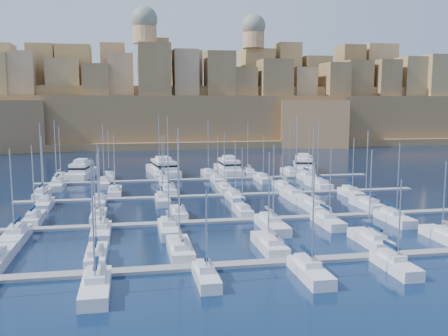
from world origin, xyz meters
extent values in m
plane|color=black|center=(0.00, 0.00, 0.00)|extent=(600.00, 600.00, 0.00)
cube|color=slate|center=(0.00, -34.00, 0.20)|extent=(84.00, 2.00, 0.40)
cube|color=slate|center=(0.00, -12.00, 0.20)|extent=(84.00, 2.00, 0.40)
cube|color=slate|center=(0.00, 10.00, 0.20)|extent=(84.00, 2.00, 0.40)
cube|color=slate|center=(0.00, 32.00, 0.20)|extent=(84.00, 2.00, 0.40)
cube|color=silver|center=(-23.80, -28.83, 0.51)|extent=(2.50, 8.34, 1.62)
cube|color=silver|center=(-23.80, -29.66, 1.67)|extent=(1.75, 3.75, 0.70)
cylinder|color=#9EA0A8|center=(-23.80, -28.41, 6.75)|extent=(0.18, 0.18, 10.87)
cube|color=#081B3A|center=(-23.80, -30.08, 2.72)|extent=(0.35, 3.34, 0.35)
cube|color=silver|center=(-13.35, -28.13, 0.54)|extent=(2.92, 9.74, 1.69)
cube|color=silver|center=(-13.35, -29.10, 1.74)|extent=(2.05, 4.38, 0.70)
cylinder|color=#9EA0A8|center=(-13.35, -27.64, 8.86)|extent=(0.18, 0.18, 14.94)
cube|color=#595B60|center=(-13.35, -29.59, 2.79)|extent=(0.35, 3.90, 0.35)
cube|color=silver|center=(-1.40, -28.20, 0.54)|extent=(2.88, 9.59, 1.68)
cube|color=silver|center=(-1.40, -29.16, 1.73)|extent=(2.01, 4.32, 0.70)
cylinder|color=#9EA0A8|center=(-1.40, -27.72, 7.21)|extent=(0.18, 0.18, 11.66)
cube|color=#595B60|center=(-1.40, -29.64, 2.78)|extent=(0.35, 3.84, 0.35)
cube|color=silver|center=(12.95, -28.49, 0.53)|extent=(2.71, 9.03, 1.65)
cube|color=silver|center=(12.95, -29.39, 1.70)|extent=(1.90, 4.06, 0.70)
cylinder|color=#9EA0A8|center=(12.95, -28.03, 7.24)|extent=(0.18, 0.18, 11.78)
cube|color=#081B3A|center=(12.95, -29.84, 2.75)|extent=(0.35, 3.61, 0.35)
cube|color=silver|center=(24.19, -28.64, 0.52)|extent=(2.62, 8.72, 1.64)
cube|color=silver|center=(24.19, -29.51, 1.69)|extent=(1.83, 3.93, 0.70)
cylinder|color=#9EA0A8|center=(24.19, -28.20, 6.32)|extent=(0.18, 0.18, 9.97)
cube|color=silver|center=(-23.19, -39.82, 0.54)|extent=(2.89, 9.64, 1.68)
cube|color=silver|center=(-23.19, -38.85, 1.73)|extent=(2.02, 4.34, 0.70)
cylinder|color=#9EA0A8|center=(-23.19, -40.30, 7.72)|extent=(0.18, 0.18, 12.68)
cube|color=#081B3A|center=(-23.19, -38.37, 2.78)|extent=(0.35, 3.85, 0.35)
cube|color=silver|center=(-11.55, -38.79, 0.49)|extent=(2.28, 7.59, 1.58)
cube|color=silver|center=(-11.55, -38.04, 1.63)|extent=(1.59, 3.41, 0.70)
cylinder|color=#9EA0A8|center=(-11.55, -39.17, 5.83)|extent=(0.18, 0.18, 9.10)
cube|color=#081B3A|center=(-11.55, -37.66, 2.68)|extent=(0.35, 3.04, 0.35)
cube|color=silver|center=(0.15, -39.46, 0.52)|extent=(2.67, 8.91, 1.65)
cube|color=silver|center=(0.15, -38.56, 1.70)|extent=(1.87, 4.01, 0.70)
cylinder|color=#9EA0A8|center=(0.15, -39.90, 7.24)|extent=(0.18, 0.18, 11.78)
cube|color=#081B3A|center=(0.15, -38.12, 2.75)|extent=(0.35, 3.56, 0.35)
cube|color=silver|center=(10.76, -39.12, 0.51)|extent=(2.47, 8.25, 1.61)
cube|color=silver|center=(10.76, -38.30, 1.66)|extent=(1.73, 3.71, 0.70)
cylinder|color=#9EA0A8|center=(10.76, -39.54, 6.09)|extent=(0.18, 0.18, 9.56)
cube|color=#081B3A|center=(10.76, -37.89, 2.71)|extent=(0.35, 3.30, 0.35)
cube|color=silver|center=(-34.95, -6.79, 0.51)|extent=(2.53, 8.42, 1.62)
cube|color=silver|center=(-34.95, -7.63, 1.67)|extent=(1.77, 3.79, 0.70)
cylinder|color=#9EA0A8|center=(-34.95, -6.37, 6.98)|extent=(0.18, 0.18, 11.32)
cube|color=#081B3A|center=(-34.95, -8.05, 2.72)|extent=(0.35, 3.37, 0.35)
cube|color=silver|center=(-24.80, -6.92, 0.50)|extent=(2.45, 8.15, 1.61)
cube|color=silver|center=(-24.80, -7.74, 1.66)|extent=(1.71, 3.67, 0.70)
cylinder|color=#9EA0A8|center=(-24.80, -6.52, 6.17)|extent=(0.18, 0.18, 9.73)
cube|color=#595B60|center=(-24.80, -8.15, 2.71)|extent=(0.35, 3.26, 0.35)
cube|color=silver|center=(-11.44, -6.95, 0.50)|extent=(2.43, 8.11, 1.61)
cube|color=silver|center=(-11.44, -7.76, 1.66)|extent=(1.70, 3.65, 0.70)
cylinder|color=#9EA0A8|center=(-11.44, -6.54, 7.33)|extent=(0.18, 0.18, 12.05)
cube|color=#081B3A|center=(-11.44, -8.16, 2.71)|extent=(0.35, 3.24, 0.35)
cube|color=silver|center=(-0.26, -7.08, 0.50)|extent=(2.35, 7.83, 1.59)
cube|color=silver|center=(-0.26, -7.87, 1.64)|extent=(1.64, 3.52, 0.70)
cylinder|color=#9EA0A8|center=(-0.26, -6.69, 6.46)|extent=(0.18, 0.18, 10.34)
cube|color=#081B3A|center=(-0.26, -8.26, 2.69)|extent=(0.35, 3.13, 0.35)
cube|color=silver|center=(13.14, -5.93, 0.55)|extent=(3.04, 10.15, 1.71)
cube|color=silver|center=(13.14, -6.94, 1.76)|extent=(2.13, 4.57, 0.70)
cylinder|color=#9EA0A8|center=(13.14, -5.42, 8.19)|extent=(0.18, 0.18, 13.57)
cube|color=#595B60|center=(13.14, -7.45, 2.81)|extent=(0.35, 4.06, 0.35)
cube|color=silver|center=(23.52, -6.33, 0.53)|extent=(2.80, 9.34, 1.67)
cube|color=silver|center=(23.52, -7.26, 1.72)|extent=(1.96, 4.20, 0.70)
cylinder|color=#9EA0A8|center=(23.52, -5.86, 7.84)|extent=(0.18, 0.18, 12.95)
cube|color=#081B3A|center=(23.52, -7.73, 2.77)|extent=(0.35, 3.74, 0.35)
cube|color=silver|center=(-35.58, -17.96, 0.55)|extent=(2.97, 9.91, 1.70)
cube|color=silver|center=(-35.58, -16.97, 1.75)|extent=(2.08, 4.46, 0.70)
cylinder|color=#9EA0A8|center=(-35.58, -18.45, 7.31)|extent=(0.18, 0.18, 11.83)
cube|color=#081B3A|center=(-35.58, -16.47, 2.80)|extent=(0.35, 3.97, 0.35)
cube|color=silver|center=(-23.83, -17.55, 0.53)|extent=(2.73, 9.10, 1.65)
cube|color=silver|center=(-23.83, -16.64, 1.70)|extent=(1.91, 4.09, 0.70)
cylinder|color=#9EA0A8|center=(-23.83, -18.00, 7.24)|extent=(0.18, 0.18, 11.78)
cube|color=#595B60|center=(-23.83, -16.18, 2.75)|extent=(0.35, 3.64, 0.35)
cube|color=silver|center=(-13.98, -17.71, 0.54)|extent=(2.83, 9.43, 1.67)
cube|color=silver|center=(-13.98, -16.77, 1.72)|extent=(1.98, 4.24, 0.70)
cylinder|color=#9EA0A8|center=(-13.98, -18.19, 7.25)|extent=(0.18, 0.18, 11.76)
cube|color=#595B60|center=(-13.98, -16.30, 2.77)|extent=(0.35, 3.77, 0.35)
cube|color=silver|center=(1.86, -18.22, 0.56)|extent=(3.13, 10.44, 1.72)
cube|color=silver|center=(1.86, -17.18, 1.77)|extent=(2.19, 4.70, 0.70)
cylinder|color=#9EA0A8|center=(1.86, -18.74, 7.31)|extent=(0.18, 0.18, 11.78)
cube|color=#595B60|center=(1.86, -16.65, 2.82)|extent=(0.35, 4.18, 0.35)
cube|color=silver|center=(11.35, -17.48, 0.52)|extent=(2.69, 8.96, 1.65)
cube|color=silver|center=(11.35, -16.58, 1.70)|extent=(1.88, 4.03, 0.70)
cylinder|color=#9EA0A8|center=(11.35, -17.93, 6.96)|extent=(0.18, 0.18, 11.22)
cube|color=#081B3A|center=(11.35, -16.14, 2.75)|extent=(0.35, 3.58, 0.35)
cube|color=silver|center=(22.83, -17.63, 0.53)|extent=(2.78, 9.26, 1.66)
cube|color=silver|center=(22.83, -16.71, 1.71)|extent=(1.95, 4.17, 0.70)
cylinder|color=#9EA0A8|center=(22.83, -18.09, 7.22)|extent=(0.18, 0.18, 11.71)
cube|color=#081B3A|center=(22.83, -16.24, 2.76)|extent=(0.35, 3.71, 0.35)
cube|color=silver|center=(-37.34, 15.57, 0.53)|extent=(2.74, 9.14, 1.66)
cube|color=silver|center=(-37.34, 14.66, 1.71)|extent=(1.92, 4.11, 0.70)
cylinder|color=#9EA0A8|center=(-37.34, 16.03, 8.29)|extent=(0.18, 0.18, 13.86)
cube|color=#081B3A|center=(-37.34, 14.20, 2.76)|extent=(0.35, 3.66, 0.35)
cube|color=silver|center=(-22.73, 15.53, 0.53)|extent=(2.72, 9.05, 1.65)
cube|color=silver|center=(-22.73, 14.62, 1.70)|extent=(1.90, 4.07, 0.70)
cylinder|color=#9EA0A8|center=(-22.73, 15.98, 6.99)|extent=(0.18, 0.18, 11.28)
cube|color=#595B60|center=(-22.73, 14.17, 2.75)|extent=(0.35, 3.62, 0.35)
cube|color=silver|center=(-11.42, 15.87, 0.54)|extent=(2.92, 9.74, 1.69)
cube|color=silver|center=(-11.42, 14.90, 1.74)|extent=(2.04, 4.38, 0.70)
cylinder|color=#9EA0A8|center=(-11.42, 16.36, 8.87)|extent=(0.18, 0.18, 14.97)
cube|color=#081B3A|center=(-11.42, 14.41, 2.79)|extent=(0.35, 3.90, 0.35)
cube|color=silver|center=(0.82, 15.33, 0.52)|extent=(2.60, 8.67, 1.63)
cube|color=silver|center=(0.82, 14.47, 1.68)|extent=(1.82, 3.90, 0.70)
cylinder|color=#9EA0A8|center=(0.82, 15.77, 7.09)|extent=(0.18, 0.18, 11.51)
cube|color=#595B60|center=(0.82, 14.03, 2.73)|extent=(0.35, 3.47, 0.35)
cube|color=silver|center=(14.21, 15.48, 0.52)|extent=(2.69, 8.96, 1.65)
cube|color=silver|center=(14.21, 14.58, 1.70)|extent=(1.88, 4.03, 0.70)
cylinder|color=#9EA0A8|center=(14.21, 15.93, 7.50)|extent=(0.18, 0.18, 12.31)
cube|color=#595B60|center=(14.21, 14.13, 2.75)|extent=(0.35, 3.58, 0.35)
cube|color=silver|center=(22.88, 16.28, 0.56)|extent=(3.17, 10.55, 1.73)
cube|color=silver|center=(22.88, 15.22, 1.78)|extent=(2.22, 4.75, 0.70)
cylinder|color=#9EA0A8|center=(22.88, 16.81, 8.27)|extent=(0.18, 0.18, 13.68)
cube|color=#081B3A|center=(22.88, 14.69, 2.83)|extent=(0.35, 4.22, 0.35)
cube|color=silver|center=(-35.17, 4.74, 0.51)|extent=(2.56, 8.52, 1.63)
cube|color=silver|center=(-35.17, 5.59, 1.68)|extent=(1.79, 3.84, 0.70)
cylinder|color=#9EA0A8|center=(-35.17, 4.31, 7.37)|extent=(0.18, 0.18, 12.08)
cube|color=#595B60|center=(-35.17, 6.02, 2.73)|extent=(0.35, 3.41, 0.35)
cube|color=silver|center=(-25.38, 4.82, 0.51)|extent=(2.51, 8.35, 1.62)
cube|color=silver|center=(-25.38, 5.66, 1.67)|extent=(1.75, 3.76, 0.70)
cylinder|color=#9EA0A8|center=(-25.38, 4.41, 6.53)|extent=(0.18, 0.18, 10.42)
cube|color=#595B60|center=(-25.38, 6.08, 2.72)|extent=(0.35, 3.34, 0.35)
cube|color=silver|center=(-13.42, 4.67, 0.52)|extent=(2.60, 8.67, 1.63)
cube|color=silver|center=(-13.42, 5.53, 1.68)|extent=(1.82, 3.90, 0.70)
cylinder|color=#9EA0A8|center=(-13.42, 4.23, 7.31)|extent=(0.18, 0.18, 11.96)
cube|color=#081B3A|center=(-13.42, 5.97, 2.73)|extent=(0.35, 3.47, 0.35)
cube|color=silver|center=(0.87, 4.80, 0.51)|extent=(2.52, 8.41, 1.62)
cube|color=silver|center=(0.87, 5.64, 1.67)|extent=(1.77, 3.78, 0.70)
cylinder|color=#9EA0A8|center=(0.87, 4.38, 6.70)|extent=(0.18, 0.18, 10.76)
cube|color=#081B3A|center=(0.87, 6.06, 2.72)|extent=(0.35, 3.36, 0.35)
cube|color=silver|center=(12.99, 3.75, 0.56)|extent=(3.15, 10.50, 1.73)
cube|color=silver|center=(12.99, 4.80, 1.78)|extent=(2.21, 4.73, 0.70)
cylinder|color=#9EA0A8|center=(12.99, 3.22, 9.29)|extent=(0.18, 0.18, 15.73)
cube|color=#081B3A|center=(12.99, 5.32, 2.83)|extent=(0.35, 4.20, 0.35)
cube|color=silver|center=(25.63, 4.70, 0.51)|extent=(2.58, 8.59, 1.63)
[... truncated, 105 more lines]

